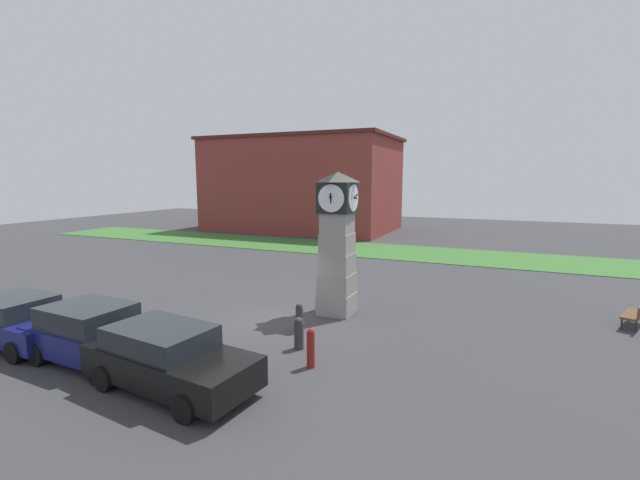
% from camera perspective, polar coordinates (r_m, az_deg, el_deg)
% --- Properties ---
extents(ground_plane, '(89.00, 89.00, 0.00)m').
position_cam_1_polar(ground_plane, '(16.20, -6.40, -10.57)').
color(ground_plane, '#38383A').
extents(clock_tower, '(1.61, 1.58, 5.46)m').
position_cam_1_polar(clock_tower, '(16.32, 2.30, -0.44)').
color(clock_tower, gray).
rests_on(clock_tower, ground_plane).
extents(bollard_near_tower, '(0.23, 0.23, 1.13)m').
position_cam_1_polar(bollard_near_tower, '(12.20, -1.23, -14.14)').
color(bollard_near_tower, maroon).
rests_on(bollard_near_tower, ground_plane).
extents(bollard_mid_row, '(0.29, 0.29, 1.01)m').
position_cam_1_polar(bollard_mid_row, '(13.45, -2.83, -12.26)').
color(bollard_mid_row, '#333338').
rests_on(bollard_mid_row, ground_plane).
extents(bollard_far_row, '(0.25, 0.25, 1.02)m').
position_cam_1_polar(bollard_far_row, '(14.81, -2.77, -10.26)').
color(bollard_far_row, '#333338').
rests_on(bollard_far_row, ground_plane).
extents(car_navy_sedan, '(3.96, 2.16, 1.53)m').
position_cam_1_polar(car_navy_sedan, '(16.59, -35.14, -8.81)').
color(car_navy_sedan, navy).
rests_on(car_navy_sedan, ground_plane).
extents(car_near_tower, '(4.24, 2.24, 1.63)m').
position_cam_1_polar(car_near_tower, '(14.06, -27.90, -10.96)').
color(car_near_tower, navy).
rests_on(car_near_tower, ground_plane).
extents(car_by_building, '(4.71, 2.38, 1.57)m').
position_cam_1_polar(car_by_building, '(11.63, -19.56, -14.58)').
color(car_by_building, black).
rests_on(car_by_building, ground_plane).
extents(bench, '(1.08, 1.68, 0.90)m').
position_cam_1_polar(bench, '(18.86, 36.55, -7.81)').
color(bench, brown).
rests_on(bench, ground_plane).
extents(warehouse_blue_far, '(18.40, 11.55, 9.18)m').
position_cam_1_polar(warehouse_blue_far, '(43.80, -2.28, 7.48)').
color(warehouse_blue_far, maroon).
rests_on(warehouse_blue_far, ground_plane).
extents(grass_verge_far, '(53.40, 6.21, 0.04)m').
position_cam_1_polar(grass_verge_far, '(32.22, 2.00, -1.00)').
color(grass_verge_far, '#386B2D').
rests_on(grass_verge_far, ground_plane).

